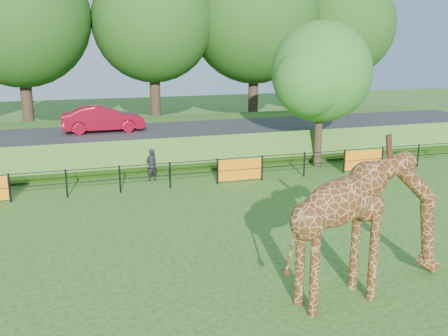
# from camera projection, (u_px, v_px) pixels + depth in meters

# --- Properties ---
(ground) EXTENTS (90.00, 90.00, 0.00)m
(ground) POSITION_uv_depth(u_px,v_px,m) (235.00, 270.00, 12.84)
(ground) COLOR #255D17
(ground) RESTS_ON ground
(giraffe) EXTENTS (4.70, 1.59, 3.30)m
(giraffe) POSITION_uv_depth(u_px,v_px,m) (371.00, 226.00, 11.33)
(giraffe) COLOR #572D11
(giraffe) RESTS_ON ground
(perimeter_fence) EXTENTS (28.07, 0.10, 1.10)m
(perimeter_fence) POSITION_uv_depth(u_px,v_px,m) (170.00, 175.00, 20.10)
(perimeter_fence) COLOR black
(perimeter_fence) RESTS_ON ground
(embankment) EXTENTS (40.00, 9.00, 1.30)m
(embankment) POSITION_uv_depth(u_px,v_px,m) (141.00, 140.00, 27.01)
(embankment) COLOR #255D17
(embankment) RESTS_ON ground
(road) EXTENTS (40.00, 5.00, 0.12)m
(road) POSITION_uv_depth(u_px,v_px,m) (145.00, 132.00, 25.45)
(road) COLOR #303032
(road) RESTS_ON embankment
(car_red) EXTENTS (4.04, 1.48, 1.32)m
(car_red) POSITION_uv_depth(u_px,v_px,m) (103.00, 119.00, 24.85)
(car_red) COLOR #A80C23
(car_red) RESTS_ON road
(visitor) EXTENTS (0.59, 0.49, 1.39)m
(visitor) POSITION_uv_depth(u_px,v_px,m) (152.00, 165.00, 21.24)
(visitor) COLOR black
(visitor) RESTS_ON ground
(tree_east) EXTENTS (5.40, 4.71, 6.76)m
(tree_east) POSITION_uv_depth(u_px,v_px,m) (322.00, 76.00, 22.99)
(tree_east) COLOR #312016
(tree_east) RESTS_ON ground
(bg_tree_line) EXTENTS (37.30, 8.80, 11.82)m
(bg_tree_line) POSITION_uv_depth(u_px,v_px,m) (151.00, 21.00, 32.01)
(bg_tree_line) COLOR #312016
(bg_tree_line) RESTS_ON ground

